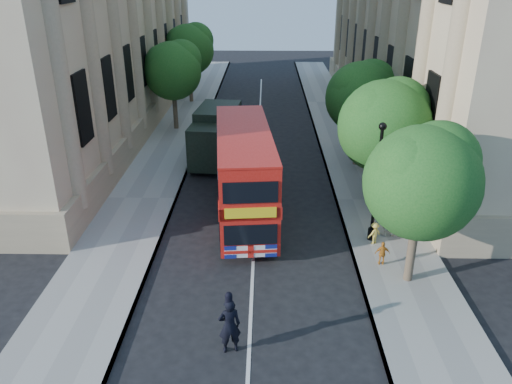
# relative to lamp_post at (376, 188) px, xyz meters

# --- Properties ---
(ground) EXTENTS (120.00, 120.00, 0.00)m
(ground) POSITION_rel_lamp_post_xyz_m (-5.00, -6.00, -2.51)
(ground) COLOR black
(ground) RESTS_ON ground
(pavement_right) EXTENTS (3.50, 80.00, 0.12)m
(pavement_right) POSITION_rel_lamp_post_xyz_m (0.75, 4.00, -2.45)
(pavement_right) COLOR gray
(pavement_right) RESTS_ON ground
(pavement_left) EXTENTS (3.50, 80.00, 0.12)m
(pavement_left) POSITION_rel_lamp_post_xyz_m (-10.75, 4.00, -2.45)
(pavement_left) COLOR gray
(pavement_left) RESTS_ON ground
(tree_right_near) EXTENTS (4.00, 4.00, 6.08)m
(tree_right_near) POSITION_rel_lamp_post_xyz_m (0.84, -2.97, 1.74)
(tree_right_near) COLOR #473828
(tree_right_near) RESTS_ON ground
(tree_right_mid) EXTENTS (4.20, 4.20, 6.37)m
(tree_right_mid) POSITION_rel_lamp_post_xyz_m (0.84, 3.03, 1.93)
(tree_right_mid) COLOR #473828
(tree_right_mid) RESTS_ON ground
(tree_right_far) EXTENTS (4.00, 4.00, 6.15)m
(tree_right_far) POSITION_rel_lamp_post_xyz_m (0.84, 9.03, 1.80)
(tree_right_far) COLOR #473828
(tree_right_far) RESTS_ON ground
(tree_left_far) EXTENTS (4.00, 4.00, 6.30)m
(tree_left_far) POSITION_rel_lamp_post_xyz_m (-10.96, 16.03, 1.93)
(tree_left_far) COLOR #473828
(tree_left_far) RESTS_ON ground
(tree_left_back) EXTENTS (4.20, 4.20, 6.65)m
(tree_left_back) POSITION_rel_lamp_post_xyz_m (-10.96, 24.03, 2.20)
(tree_left_back) COLOR #473828
(tree_left_back) RESTS_ON ground
(lamp_post) EXTENTS (0.32, 0.32, 5.16)m
(lamp_post) POSITION_rel_lamp_post_xyz_m (0.00, 0.00, 0.00)
(lamp_post) COLOR black
(lamp_post) RESTS_ON pavement_right
(double_decker_bus) EXTENTS (3.15, 9.04, 4.09)m
(double_decker_bus) POSITION_rel_lamp_post_xyz_m (-5.50, 2.32, -0.25)
(double_decker_bus) COLOR #B8140C
(double_decker_bus) RESTS_ON ground
(box_van) EXTENTS (2.81, 5.78, 3.20)m
(box_van) POSITION_rel_lamp_post_xyz_m (-7.45, 9.45, -0.95)
(box_van) COLOR black
(box_van) RESTS_ON ground
(police_constable) EXTENTS (0.78, 0.61, 1.88)m
(police_constable) POSITION_rel_lamp_post_xyz_m (-5.58, -6.79, -1.57)
(police_constable) COLOR black
(police_constable) RESTS_ON ground
(woman_pedestrian) EXTENTS (0.77, 0.63, 1.48)m
(woman_pedestrian) POSITION_rel_lamp_post_xyz_m (0.70, 0.40, -1.65)
(woman_pedestrian) COLOR silver
(woman_pedestrian) RESTS_ON pavement_right
(child_a) EXTENTS (0.58, 0.26, 0.98)m
(child_a) POSITION_rel_lamp_post_xyz_m (0.03, -1.99, -1.90)
(child_a) COLOR orange
(child_a) RESTS_ON pavement_right
(child_b) EXTENTS (0.71, 0.61, 0.96)m
(child_b) POSITION_rel_lamp_post_xyz_m (0.04, -0.35, -1.91)
(child_b) COLOR #F5D753
(child_b) RESTS_ON pavement_right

